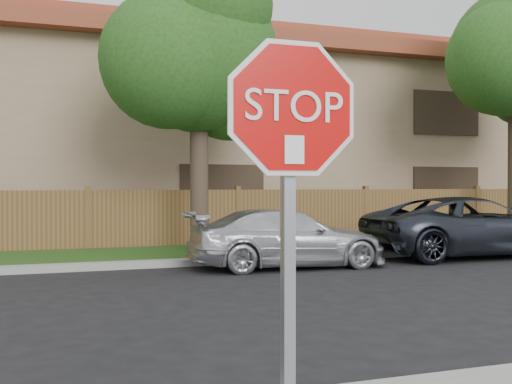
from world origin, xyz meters
name	(u,v)px	position (x,y,z in m)	size (l,w,h in m)	color
far_curb	(97,266)	(0.00, 8.15, 0.07)	(70.00, 0.30, 0.15)	gray
grass_strip	(92,258)	(0.00, 9.80, 0.06)	(70.00, 3.00, 0.12)	#1E4714
fence	(88,221)	(0.00, 11.40, 0.80)	(70.00, 0.12, 1.60)	brown
apartment_building	(79,133)	(0.00, 17.00, 3.53)	(35.20, 9.20, 7.20)	#977C5D
tree_mid	(201,54)	(2.52, 9.57, 4.87)	(4.80, 3.90, 7.35)	#382B21
stop_sign	(291,169)	(0.34, -1.48, 1.83)	(1.01, 0.13, 2.55)	gray
sedan_right	(287,238)	(3.82, 7.26, 0.61)	(1.71, 4.21, 1.22)	silver
sedan_far_right	(471,227)	(8.76, 7.60, 0.72)	(2.40, 5.21, 1.45)	#2D323C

